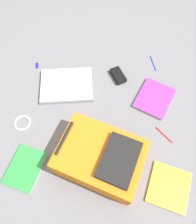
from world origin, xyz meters
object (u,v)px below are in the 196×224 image
Objects in this scene: book_red at (25,168)px; power_brick at (118,76)px; laptop at (67,85)px; pen_blue at (164,135)px; usb_stick at (37,65)px; backpack at (101,158)px; book_manual at (154,98)px; cable_coil at (22,123)px; book_comic at (169,187)px; pen_black at (153,63)px.

book_red is 0.86m from power_brick.
pen_blue is (0.65, -0.32, -0.01)m from laptop.
power_brick is 2.64× the size of usb_stick.
book_red is (-0.44, -0.07, -0.08)m from backpack.
cable_coil is at bearing -164.60° from book_manual.
power_brick reaches higher than book_comic.
cable_coil is 0.90m from pen_blue.
book_red is at bearing -84.15° from usb_stick.
usb_stick is (-0.24, 0.17, -0.01)m from laptop.
power_brick reaches higher than pen_blue.
book_red is at bearing -73.95° from cable_coil.
pen_blue is at bearing 17.61° from book_red.
laptop is at bearing 173.84° from book_manual.
book_comic is at bearing -3.84° from book_red.
pen_black is (0.01, 0.31, -0.01)m from book_manual.
laptop is 3.59× the size of cable_coil.
book_manual is 0.88m from usb_stick.
cable_coil reaches higher than pen_black.
laptop reaches higher than usb_stick.
power_brick is at bearing 16.13° from laptop.
laptop is 0.39m from cable_coil.
pen_black is at bearing 92.60° from book_comic.
backpack is at bearing -97.99° from power_brick.
book_manual is 2.28× the size of pen_black.
pen_black is at bearing 21.52° from laptop.
pen_black is 0.57m from pen_blue.
usb_stick is (0.00, 0.47, -0.00)m from cable_coil.
cable_coil is at bearing -90.51° from usb_stick.
usb_stick is at bearing 164.57° from book_manual.
book_comic is 0.32m from pen_blue.
book_red is at bearing 176.16° from book_comic.
backpack is 0.57m from book_manual.
book_comic is at bearing -85.09° from book_manual.
book_comic is 2.10× the size of pen_blue.
pen_blue is 2.70× the size of usb_stick.
book_red is at bearing -146.17° from book_manual.
cable_coil is (-0.52, 0.22, -0.08)m from backpack.
cable_coil is 0.47m from usb_stick.
cable_coil is (-0.25, -0.30, -0.01)m from laptop.
book_red is 2.60× the size of cable_coil.
pen_black is at bearing 88.29° from book_manual.
book_red is (-0.82, 0.06, 0.00)m from book_comic.
book_comic is (0.39, -0.12, -0.08)m from backpack.
cable_coil is at bearing 159.50° from book_comic.
backpack reaches higher than book_red.
book_comic is 2.16× the size of power_brick.
laptop is at bearing 117.54° from backpack.
power_brick is 0.60m from usb_stick.
pen_blue is (0.05, -0.26, -0.01)m from book_manual.
book_red is (-0.17, -0.58, -0.01)m from laptop.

